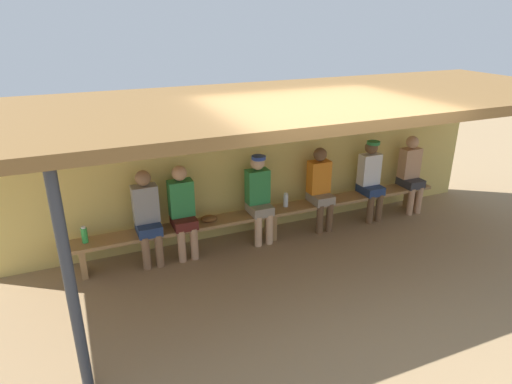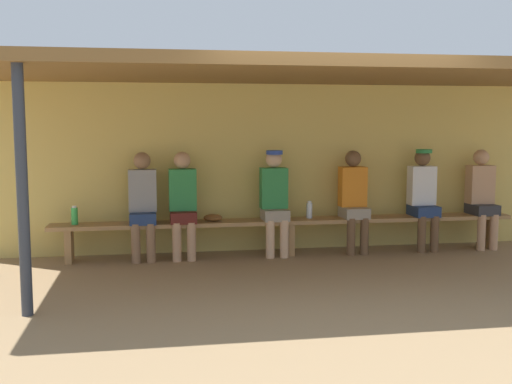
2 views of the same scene
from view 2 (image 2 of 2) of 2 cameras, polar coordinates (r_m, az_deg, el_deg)
ground_plane at (r=6.56m, az=6.10°, el=-8.58°), size 24.00×24.00×0.00m
back_wall at (r=8.30m, az=2.48°, el=2.32°), size 8.00×0.20×2.20m
dugout_roof at (r=7.04m, az=4.76°, el=11.02°), size 8.00×2.80×0.12m
support_post at (r=5.69m, az=-20.83°, el=0.01°), size 0.10×0.10×2.20m
bench at (r=7.95m, az=3.13°, el=-3.04°), size 6.00×0.36×0.46m
player_near_post at (r=8.87m, az=20.20°, el=-0.21°), size 0.34×0.42×1.34m
player_shirtless_tan at (r=7.72m, az=-6.79°, el=-0.79°), size 0.34×0.42×1.34m
player_in_blue at (r=7.71m, az=-10.45°, el=-0.86°), size 0.34×0.42×1.34m
player_leftmost at (r=7.86m, az=1.73°, el=-0.50°), size 0.34×0.42×1.34m
player_in_red at (r=8.49m, az=15.23°, el=-0.21°), size 0.34×0.42×1.34m
player_rightmost at (r=8.13m, az=9.05°, el=-0.46°), size 0.34×0.42×1.34m
water_bottle_blue at (r=7.81m, az=-16.47°, el=-2.12°), size 0.08×0.08×0.23m
water_bottle_orange at (r=8.03m, az=4.96°, el=-1.68°), size 0.08×0.08×0.22m
baseball_glove_dark_brown at (r=7.77m, az=-4.01°, el=-2.39°), size 0.27×0.22×0.09m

